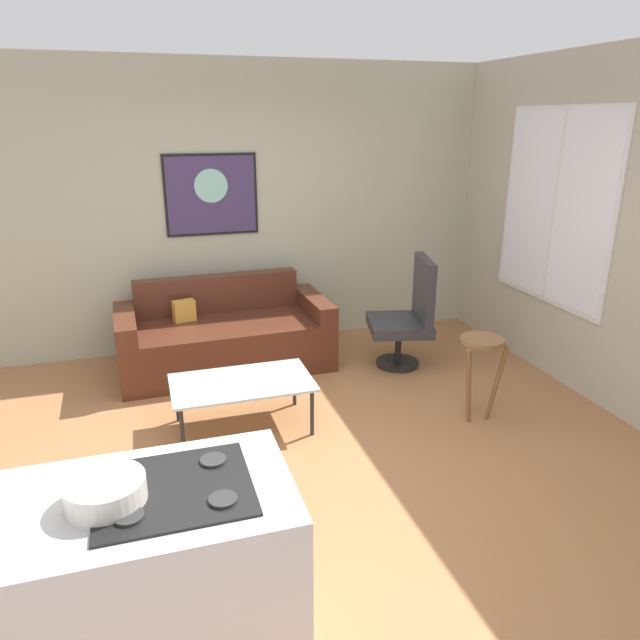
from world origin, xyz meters
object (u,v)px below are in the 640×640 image
(couch, at_px, (225,338))
(wall_painting, at_px, (211,195))
(coffee_table, at_px, (242,385))
(armchair, at_px, (409,315))
(mixing_bowl, at_px, (106,492))
(bar_stool, at_px, (480,356))

(couch, height_order, wall_painting, wall_painting)
(coffee_table, relative_size, armchair, 1.00)
(mixing_bowl, bearing_deg, wall_painting, 76.42)
(bar_stool, relative_size, mixing_bowl, 2.25)
(couch, height_order, coffee_table, couch)
(couch, relative_size, mixing_bowl, 6.56)
(couch, bearing_deg, coffee_table, -92.35)
(wall_painting, bearing_deg, couch, -92.25)
(coffee_table, bearing_deg, couch, 87.65)
(armchair, bearing_deg, bar_stool, -86.36)
(armchair, height_order, bar_stool, armchair)
(couch, relative_size, bar_stool, 2.91)
(bar_stool, height_order, mixing_bowl, mixing_bowl)
(mixing_bowl, distance_m, wall_painting, 3.93)
(armchair, bearing_deg, mixing_bowl, -133.32)
(bar_stool, bearing_deg, mixing_bowl, -148.79)
(couch, distance_m, mixing_bowl, 3.38)
(coffee_table, relative_size, wall_painting, 1.18)
(bar_stool, distance_m, mixing_bowl, 3.10)
(bar_stool, bearing_deg, couch, 137.27)
(coffee_table, relative_size, bar_stool, 1.56)
(couch, xyz_separation_m, coffee_table, (-0.05, -1.23, 0.07))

